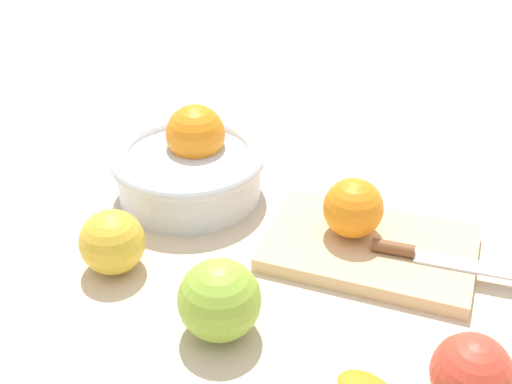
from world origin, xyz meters
TOP-DOWN VIEW (x-y plane):
  - ground_plane at (0.00, 0.00)m, footprint 2.40×2.40m
  - bowl at (-0.13, 0.11)m, footprint 0.19×0.19m
  - cutting_board at (0.10, 0.04)m, footprint 0.24×0.16m
  - orange_on_board at (0.08, 0.05)m, footprint 0.07×0.07m
  - knife at (0.16, 0.02)m, footprint 0.16×0.02m
  - apple_front_left at (-0.16, -0.05)m, footprint 0.07×0.07m
  - apple_front_right at (0.20, -0.14)m, footprint 0.07×0.07m
  - apple_front_center at (-0.02, -0.11)m, footprint 0.08×0.08m

SIDE VIEW (x-z plane):
  - ground_plane at x=0.00m, z-range 0.00..0.00m
  - cutting_board at x=0.10m, z-range 0.00..0.02m
  - knife at x=0.16m, z-range 0.01..0.03m
  - apple_front_right at x=0.20m, z-range 0.00..0.07m
  - apple_front_left at x=-0.16m, z-range 0.00..0.07m
  - apple_front_center at x=-0.02m, z-range 0.00..0.08m
  - bowl at x=-0.13m, z-range -0.01..0.09m
  - orange_on_board at x=0.08m, z-range 0.02..0.08m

